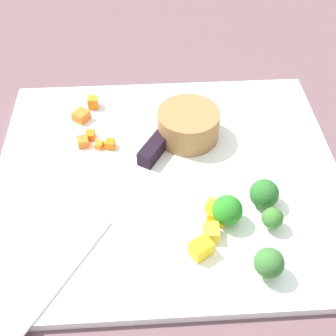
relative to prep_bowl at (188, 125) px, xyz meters
name	(u,v)px	position (x,y,z in m)	size (l,w,h in m)	color
ground_plane	(168,180)	(-0.03, -0.07, -0.03)	(4.00, 4.00, 0.00)	brown
cutting_board	(168,177)	(-0.03, -0.07, -0.03)	(0.44, 0.39, 0.01)	white
prep_bowl	(188,125)	(0.00, 0.00, 0.00)	(0.08, 0.08, 0.04)	olive
chef_knife	(125,186)	(-0.09, -0.09, -0.01)	(0.20, 0.31, 0.02)	silver
carrot_dice_0	(93,102)	(-0.13, 0.07, -0.01)	(0.01, 0.01, 0.02)	orange
carrot_dice_1	(83,142)	(-0.14, -0.01, -0.02)	(0.02, 0.01, 0.01)	orange
carrot_dice_2	(99,145)	(-0.12, -0.02, -0.02)	(0.01, 0.01, 0.01)	orange
carrot_dice_3	(110,144)	(-0.11, -0.02, -0.02)	(0.01, 0.01, 0.01)	orange
carrot_dice_4	(90,135)	(-0.14, 0.00, -0.02)	(0.01, 0.01, 0.01)	orange
carrot_dice_5	(81,116)	(-0.15, 0.04, -0.01)	(0.02, 0.02, 0.01)	orange
pepper_dice_0	(212,206)	(0.02, -0.13, -0.01)	(0.01, 0.01, 0.01)	yellow
pepper_dice_1	(217,215)	(0.02, -0.15, -0.01)	(0.02, 0.02, 0.02)	yellow
pepper_dice_2	(211,233)	(0.01, -0.17, -0.01)	(0.02, 0.02, 0.02)	yellow
pepper_dice_3	(201,248)	(0.00, -0.19, -0.01)	(0.02, 0.02, 0.02)	yellow
broccoli_floret_0	(264,194)	(0.08, -0.13, 0.00)	(0.03, 0.03, 0.04)	#84B45E
broccoli_floret_1	(272,218)	(0.08, -0.16, 0.00)	(0.02, 0.02, 0.03)	#94BD6D
broccoli_floret_2	(227,211)	(0.03, -0.15, 0.00)	(0.04, 0.04, 0.04)	#96AE58
broccoli_floret_3	(269,263)	(0.06, -0.22, 0.00)	(0.03, 0.03, 0.04)	#97BD60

